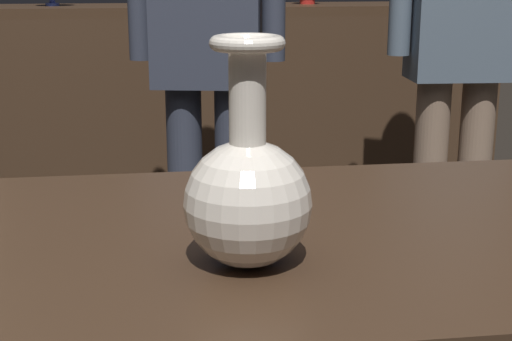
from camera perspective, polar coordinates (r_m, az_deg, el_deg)
name	(u,v)px	position (r m, az deg, el deg)	size (l,w,h in m)	color
back_display_shelf	(186,124)	(3.21, -5.31, 3.52)	(2.60, 0.40, 0.99)	#422D1E
vase_centerpiece	(248,193)	(0.87, -0.63, -1.69)	(0.15, 0.15, 0.27)	silver
visitor_near_right	(462,31)	(2.49, 15.34, 10.15)	(0.47, 0.20, 1.61)	#846B56
visitor_center_back	(207,36)	(2.28, -3.77, 10.16)	(0.46, 0.24, 1.60)	#333847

